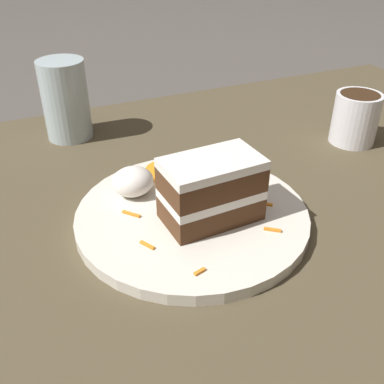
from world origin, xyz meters
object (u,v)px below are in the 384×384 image
plate (192,216)px  orange_garnish (165,171)px  drinking_glass (66,105)px  cake_slice (211,190)px  cream_dollop (133,181)px  coffee_mug (356,116)px

plate → orange_garnish: (-0.00, -0.11, 0.01)m
plate → drinking_glass: (0.09, -0.32, 0.05)m
plate → cake_slice: size_ratio=2.47×
cream_dollop → drinking_glass: (0.04, -0.25, 0.02)m
orange_garnish → coffee_mug: coffee_mug is taller
cream_dollop → orange_garnish: cream_dollop is taller
cake_slice → orange_garnish: size_ratio=2.06×
plate → cream_dollop: bearing=-51.1°
plate → coffee_mug: 0.37m
orange_garnish → cake_slice: bearing=95.5°
cake_slice → drinking_glass: (0.11, -0.35, 0.00)m
cake_slice → coffee_mug: (-0.34, -0.12, -0.01)m
plate → orange_garnish: size_ratio=5.09×
cake_slice → plate: bearing=-147.6°
cake_slice → drinking_glass: size_ratio=0.90×
cream_dollop → drinking_glass: size_ratio=0.42×
drinking_glass → cream_dollop: bearing=98.5°
cake_slice → cream_dollop: bearing=-144.9°
cream_dollop → drinking_glass: drinking_glass is taller
cream_dollop → drinking_glass: bearing=-81.5°
cream_dollop → orange_garnish: (-0.06, -0.04, -0.02)m
cream_dollop → plate: bearing=128.9°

